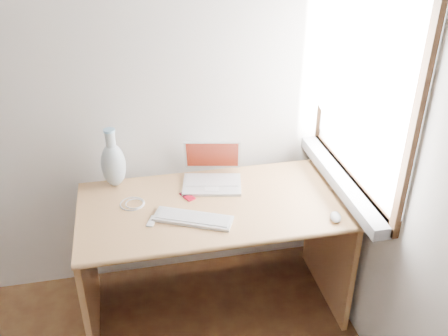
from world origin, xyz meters
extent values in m
cube|color=silver|center=(1.75, 1.30, 1.32)|extent=(0.01, 0.90, 1.00)
cube|color=gray|center=(1.69, 1.30, 0.79)|extent=(0.10, 0.96, 0.06)
cube|color=white|center=(1.67, 1.30, 1.35)|extent=(0.02, 0.84, 0.92)
cube|color=#AF7B55|center=(1.03, 1.33, 0.70)|extent=(1.35, 0.67, 0.03)
cube|color=#AF7B55|center=(0.37, 1.33, 0.34)|extent=(0.03, 0.63, 0.68)
cube|color=#AF7B55|center=(1.69, 1.33, 0.34)|extent=(0.03, 0.63, 0.68)
cube|color=#AF7B55|center=(1.03, 1.65, 0.46)|extent=(1.29, 0.03, 0.44)
cube|color=white|center=(1.06, 1.50, 0.72)|extent=(0.34, 0.27, 0.01)
cube|color=white|center=(1.06, 1.50, 0.73)|extent=(0.30, 0.17, 0.00)
cube|color=white|center=(1.06, 1.60, 0.82)|extent=(0.32, 0.14, 0.20)
cube|color=maroon|center=(1.06, 1.60, 0.82)|extent=(0.29, 0.12, 0.17)
cube|color=white|center=(0.91, 1.21, 0.72)|extent=(0.39, 0.26, 0.02)
cube|color=white|center=(0.91, 1.21, 0.73)|extent=(0.36, 0.23, 0.00)
ellipsoid|color=white|center=(1.58, 1.07, 0.73)|extent=(0.08, 0.10, 0.03)
cube|color=red|center=(0.91, 1.42, 0.72)|extent=(0.08, 0.10, 0.01)
cube|color=black|center=(0.91, 1.42, 0.72)|extent=(0.04, 0.04, 0.00)
torus|color=white|center=(0.63, 1.40, 0.72)|extent=(0.13, 0.13, 0.01)
cube|color=white|center=(0.72, 1.23, 0.72)|extent=(0.06, 0.09, 0.01)
ellipsoid|color=silver|center=(0.55, 1.61, 0.83)|extent=(0.13, 0.13, 0.24)
cylinder|color=silver|center=(0.55, 1.61, 0.98)|extent=(0.05, 0.05, 0.10)
cylinder|color=#99D2F4|center=(0.55, 1.61, 1.03)|extent=(0.06, 0.06, 0.01)
camera|label=1|loc=(0.66, -0.73, 2.11)|focal=40.00mm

